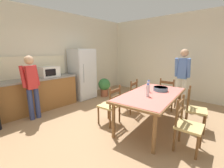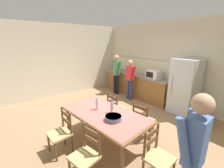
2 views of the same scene
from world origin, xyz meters
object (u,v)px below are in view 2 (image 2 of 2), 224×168
microwave (154,74)px  chair_side_near_right (86,155)px  refrigerator (185,87)px  potted_plant (198,113)px  chair_side_near_left (61,133)px  serving_bowl (113,118)px  chair_side_far_left (116,109)px  person_by_table (192,155)px  person_at_sink (116,72)px  chair_side_far_right (143,120)px  bottle_off_centre (112,107)px  dining_table (105,116)px  person_at_counter (130,78)px  chair_head_end (157,157)px  bottle_near_centre (97,104)px

microwave → chair_side_near_right: microwave is taller
refrigerator → potted_plant: (0.65, -0.43, -0.48)m
chair_side_near_left → serving_bowl: bearing=45.2°
chair_side_near_right → chair_side_far_left: 1.81m
chair_side_near_right → person_by_table: bearing=16.6°
serving_bowl → person_at_sink: bearing=139.5°
chair_side_near_left → person_at_sink: person_at_sink is taller
chair_side_far_right → potted_plant: (0.58, 1.55, -0.06)m
refrigerator → person_by_table: refrigerator is taller
microwave → chair_side_far_right: (1.24, -2.00, -0.62)m
microwave → bottle_off_centre: 2.88m
bottle_off_centre → chair_side_near_right: 1.07m
dining_table → chair_side_far_left: bearing=125.3°
refrigerator → chair_side_far_right: bearing=-88.0°
serving_bowl → person_at_sink: person_at_sink is taller
potted_plant → serving_bowl: bearing=-103.4°
chair_side_near_right → person_at_sink: size_ratio=0.54×
refrigerator → serving_bowl: refrigerator is taller
bottle_off_centre → refrigerator: bearing=85.8°
bottle_off_centre → person_at_counter: bearing=127.5°
chair_side_near_left → chair_head_end: bearing=27.4°
dining_table → bottle_off_centre: (0.08, 0.14, 0.20)m
microwave → chair_side_far_left: microwave is taller
person_at_sink → person_by_table: bearing=-119.2°
chair_head_end → chair_side_far_right: bearing=47.6°
person_by_table → chair_side_far_left: bearing=-22.2°
chair_side_near_right → chair_side_far_right: bearing=84.3°
chair_side_far_right → microwave: bearing=-67.3°
chair_head_end → chair_side_far_right: size_ratio=1.00×
refrigerator → chair_head_end: (0.97, -2.68, -0.42)m
bottle_off_centre → microwave: bearing=109.9°
chair_side_far_left → chair_side_near_left: same height
chair_side_far_left → person_by_table: bearing=157.0°
potted_plant → chair_side_far_left: bearing=-131.3°
dining_table → chair_side_far_right: chair_side_far_right is taller
serving_bowl → chair_side_near_left: chair_side_near_left is taller
dining_table → serving_bowl: (0.35, -0.04, 0.12)m
person_at_counter → chair_side_far_right: bearing=-127.3°
refrigerator → bottle_near_centre: size_ratio=6.39×
person_by_table → chair_head_end: bearing=-21.7°
bottle_off_centre → chair_side_far_right: size_ratio=0.30×
potted_plant → chair_side_near_left: bearing=-111.4°
bottle_off_centre → person_by_table: person_by_table is taller
serving_bowl → person_by_table: bearing=0.0°
dining_table → chair_side_far_left: (-0.52, 0.74, -0.24)m
chair_side_far_right → person_at_counter: size_ratio=0.58×
chair_side_far_right → chair_side_near_right: size_ratio=1.00×
bottle_near_centre → person_by_table: 2.05m
microwave → potted_plant: bearing=-13.8°
person_at_sink → potted_plant: bearing=-89.1°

